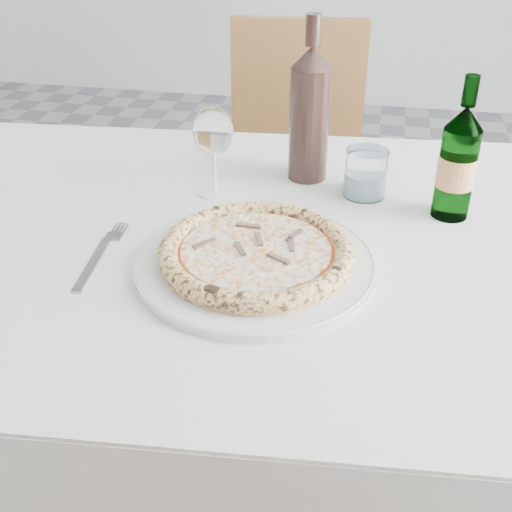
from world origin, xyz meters
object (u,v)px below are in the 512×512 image
Objects in this scene: chair_far at (294,171)px; wine_bottle at (310,112)px; plate at (256,262)px; dining_table at (267,275)px; beer_bottle at (458,163)px; tumbler at (365,176)px; wine_glass at (213,133)px; pizza at (256,252)px.

wine_bottle is (0.09, -0.52, 0.36)m from chair_far.
chair_far is 2.52× the size of plate.
beer_bottle is at bearing 23.79° from dining_table.
wine_bottle reaches higher than beer_bottle.
plate is (0.06, -0.86, 0.23)m from chair_far.
tumbler is at bearing 62.44° from plate.
plate is at bearing -90.00° from dining_table.
wine_glass is at bearing -95.84° from chair_far.
beer_bottle is at bearing -0.38° from wine_glass.
beer_bottle is (0.36, -0.63, 0.32)m from chair_far.
dining_table is 6.68× the size of beer_bottle.
wine_glass is 1.89× the size of tumbler.
dining_table is at bearing -85.48° from chair_far.
plate is 0.32m from tumbler.
chair_far is at bearing 94.52° from dining_table.
plate is 0.02m from pizza.
wine_bottle reaches higher than tumbler.
wine_bottle is at bearing 34.05° from wine_glass.
plate is at bearing -117.56° from tumbler.
dining_table is at bearing 90.00° from plate.
tumbler is (0.15, 0.28, 0.03)m from plate.
pizza is (-0.00, -0.00, 0.02)m from plate.
wine_bottle is at bearing 153.20° from tumbler.
tumbler is at bearing -26.80° from wine_bottle.
pizza reaches higher than plate.
chair_far reaches higher than tumbler.
dining_table is 0.32m from wine_bottle.
wine_bottle is at bearing 84.36° from plate.
wine_glass is 0.42m from beer_bottle.
wine_bottle is at bearing -79.76° from chair_far.
chair_far is 0.64m from wine_bottle.
chair_far is 0.67m from tumbler.
beer_bottle is (0.30, 0.13, 0.18)m from dining_table.
wine_glass is (-0.12, 0.23, 0.09)m from pizza.
tumbler is 0.29× the size of wine_bottle.
pizza is at bearing -90.00° from dining_table.
tumbler is 0.17m from beer_bottle.
pizza is at bearing -95.64° from wine_bottle.
tumbler is 0.35× the size of beer_bottle.
tumbler is (0.15, 0.18, 0.12)m from dining_table.
wine_glass reaches higher than tumbler.
wine_glass is at bearing 179.62° from beer_bottle.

